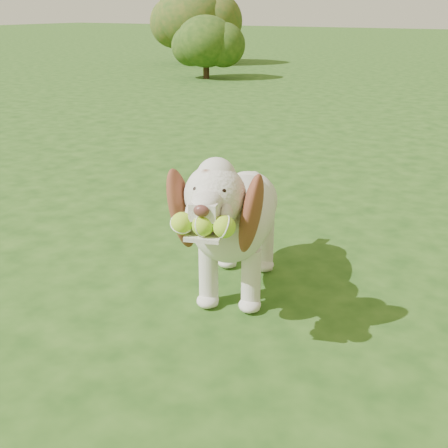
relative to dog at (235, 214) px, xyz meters
The scene contains 4 objects.
ground 0.62m from the dog, 45.07° to the left, with size 80.00×80.00×0.00m, color #1C4112.
dog is the anchor object (origin of this frame).
shrub_a 9.80m from the dog, 122.76° to the left, with size 1.26×1.26×1.31m.
shrub_e 13.20m from the dog, 124.01° to the left, with size 1.98×1.98×2.05m.
Camera 1 is at (1.03, -2.66, 1.47)m, focal length 45.00 mm.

